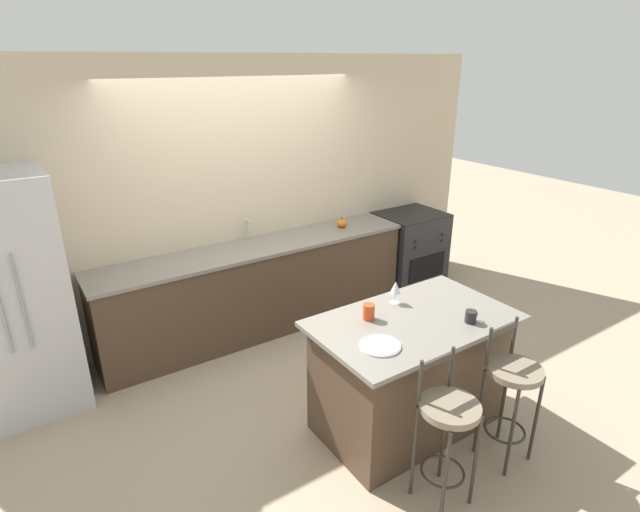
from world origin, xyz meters
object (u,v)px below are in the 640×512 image
object	(u,v)px
coffee_mug	(471,317)
pumpkin_decoration	(342,223)
refrigerator	(11,298)
oven_range	(408,250)
dinner_plate	(380,345)
bar_stool_far	(511,386)
bar_stool_near	(447,424)
wine_glass	(396,288)
tumbler_cup	(369,312)

from	to	relation	value
coffee_mug	pumpkin_decoration	xyz separation A→B (m)	(0.46, 2.20, 0.02)
refrigerator	coffee_mug	xyz separation A→B (m)	(2.69, -2.13, -0.00)
oven_range	pumpkin_decoration	distance (m)	1.11
coffee_mug	dinner_plate	bearing A→B (deg)	171.98
bar_stool_far	pumpkin_decoration	distance (m)	2.64
oven_range	bar_stool_near	bearing A→B (deg)	-128.94
dinner_plate	wine_glass	world-z (taller)	wine_glass
refrigerator	bar_stool_near	bearing A→B (deg)	-50.74
tumbler_cup	bar_stool_far	bearing A→B (deg)	-53.72
pumpkin_decoration	coffee_mug	bearing A→B (deg)	-101.79
refrigerator	bar_stool_near	distance (m)	3.29
tumbler_cup	refrigerator	bearing A→B (deg)	141.37
oven_range	tumbler_cup	xyz separation A→B (m)	(-2.02, -1.72, 0.51)
bar_stool_far	wine_glass	distance (m)	1.04
bar_stool_far	pumpkin_decoration	size ratio (longest dim) A/B	9.08
dinner_plate	coffee_mug	bearing A→B (deg)	-8.02
oven_range	coffee_mug	xyz separation A→B (m)	(-1.45, -2.16, 0.49)
tumbler_cup	wine_glass	bearing A→B (deg)	15.14
wine_glass	coffee_mug	bearing A→B (deg)	-64.64
oven_range	bar_stool_far	world-z (taller)	bar_stool_far
bar_stool_far	tumbler_cup	xyz separation A→B (m)	(-0.60, 0.82, 0.38)
bar_stool_near	coffee_mug	world-z (taller)	bar_stool_near
wine_glass	coffee_mug	distance (m)	0.59
oven_range	bar_stool_near	distance (m)	3.30
bar_stool_near	bar_stool_far	xyz separation A→B (m)	(0.65, 0.02, 0.00)
oven_range	bar_stool_near	world-z (taller)	bar_stool_near
bar_stool_near	coffee_mug	distance (m)	0.83
refrigerator	oven_range	xyz separation A→B (m)	(4.14, 0.03, -0.49)
refrigerator	wine_glass	xyz separation A→B (m)	(2.44, -1.60, 0.08)
oven_range	dinner_plate	world-z (taller)	oven_range
refrigerator	wine_glass	distance (m)	2.92
bar_stool_far	oven_range	bearing A→B (deg)	60.69
refrigerator	dinner_plate	size ratio (longest dim) A/B	7.09
tumbler_cup	bar_stool_near	bearing A→B (deg)	-93.23
wine_glass	coffee_mug	size ratio (longest dim) A/B	1.61
bar_stool_near	coffee_mug	bearing A→B (deg)	33.04
bar_stool_near	pumpkin_decoration	xyz separation A→B (m)	(1.08, 2.60, 0.38)
refrigerator	tumbler_cup	world-z (taller)	refrigerator
oven_range	bar_stool_near	size ratio (longest dim) A/B	0.91
dinner_plate	pumpkin_decoration	bearing A→B (deg)	60.16
coffee_mug	bar_stool_near	bearing A→B (deg)	-146.96
bar_stool_far	dinner_plate	world-z (taller)	bar_stool_far
bar_stool_near	wine_glass	xyz separation A→B (m)	(0.37, 0.93, 0.45)
bar_stool_far	dinner_plate	bearing A→B (deg)	147.68
bar_stool_far	dinner_plate	xyz separation A→B (m)	(-0.77, 0.48, 0.33)
pumpkin_decoration	wine_glass	bearing A→B (deg)	-112.91
refrigerator	coffee_mug	size ratio (longest dim) A/B	17.17
oven_range	wine_glass	xyz separation A→B (m)	(-1.70, -1.63, 0.57)
dinner_plate	pumpkin_decoration	distance (m)	2.41
bar_stool_far	pumpkin_decoration	xyz separation A→B (m)	(0.43, 2.58, 0.38)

